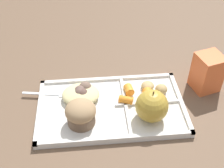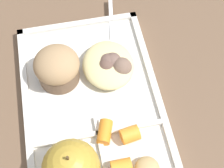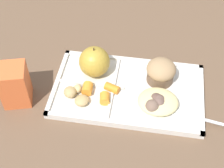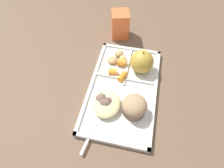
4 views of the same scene
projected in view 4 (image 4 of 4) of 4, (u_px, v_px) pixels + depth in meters
The scene contains 17 objects.
ground at pixel (123, 90), 0.65m from camera, with size 6.00×6.00×0.00m, color brown.
lunch_tray at pixel (123, 89), 0.64m from camera, with size 0.38×0.23×0.02m.
green_apple at pixel (142, 62), 0.65m from camera, with size 0.08×0.08×0.09m.
bran_muffin at pixel (134, 107), 0.56m from camera, with size 0.08×0.08×0.07m.
carrot_slice_center at pixel (113, 72), 0.66m from camera, with size 0.02×0.02×0.03m, color orange.
carrot_slice_near_corner at pixel (122, 77), 0.65m from camera, with size 0.02×0.02×0.04m, color orange.
carrot_slice_diagonal at pixel (122, 62), 0.69m from camera, with size 0.03×0.03×0.03m, color orange.
potato_chunk_small at pixel (112, 60), 0.70m from camera, with size 0.04×0.04×0.02m, color tan.
potato_chunk_browned at pixel (119, 54), 0.71m from camera, with size 0.03×0.03×0.03m, color tan.
potato_chunk_golden at pixel (123, 58), 0.70m from camera, with size 0.03×0.02×0.02m, color tan.
egg_noodle_pile at pixel (107, 104), 0.59m from camera, with size 0.10×0.09×0.03m, color beige.
meatball_center at pixel (104, 103), 0.58m from camera, with size 0.03×0.03×0.03m, color brown.
meatball_back at pixel (101, 99), 0.59m from camera, with size 0.04×0.04×0.04m, color #755B4C.
meatball_front at pixel (108, 102), 0.59m from camera, with size 0.03×0.03×0.03m, color brown.
meatball_side at pixel (106, 104), 0.58m from camera, with size 0.03×0.03×0.03m, color brown.
plastic_fork at pixel (95, 125), 0.56m from camera, with size 0.16×0.04×0.00m.
milk_carton at pixel (120, 25), 0.76m from camera, with size 0.07×0.07×0.11m, color orange.
Camera 4 is at (0.35, 0.04, 0.54)m, focal length 30.11 mm.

